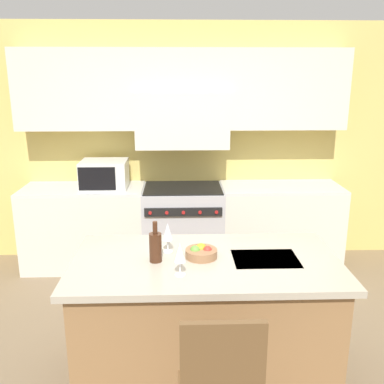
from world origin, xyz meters
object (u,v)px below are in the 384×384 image
(microwave, at_px, (104,174))
(fruit_bowl, at_px, (201,252))
(range_stove, at_px, (183,227))
(wine_glass_near, at_px, (180,253))
(wine_bottle, at_px, (155,246))
(wine_glass_far, at_px, (168,232))

(microwave, bearing_deg, fruit_bowl, -63.15)
(range_stove, height_order, wine_glass_near, wine_glass_near)
(range_stove, relative_size, wine_glass_near, 4.32)
(microwave, xyz_separation_m, fruit_bowl, (0.96, -1.90, -0.12))
(wine_glass_near, bearing_deg, microwave, 110.61)
(range_stove, height_order, fruit_bowl, fruit_bowl)
(range_stove, bearing_deg, wine_glass_near, -91.23)
(fruit_bowl, bearing_deg, wine_glass_near, -118.45)
(wine_bottle, relative_size, wine_glass_near, 1.32)
(wine_glass_far, bearing_deg, wine_bottle, -117.17)
(microwave, distance_m, wine_bottle, 2.06)
(wine_bottle, relative_size, fruit_bowl, 1.29)
(fruit_bowl, bearing_deg, wine_glass_far, 157.43)
(fruit_bowl, bearing_deg, microwave, 116.85)
(microwave, xyz_separation_m, wine_bottle, (0.65, -1.95, -0.05))
(range_stove, height_order, wine_glass_far, wine_glass_far)
(wine_glass_far, bearing_deg, fruit_bowl, -22.57)
(wine_bottle, bearing_deg, wine_glass_far, 62.83)
(range_stove, xyz_separation_m, wine_bottle, (-0.21, -1.93, 0.57))
(range_stove, relative_size, wine_bottle, 3.29)
(wine_bottle, xyz_separation_m, fruit_bowl, (0.31, 0.06, -0.07))
(microwave, xyz_separation_m, wine_glass_far, (0.73, -1.80, -0.01))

